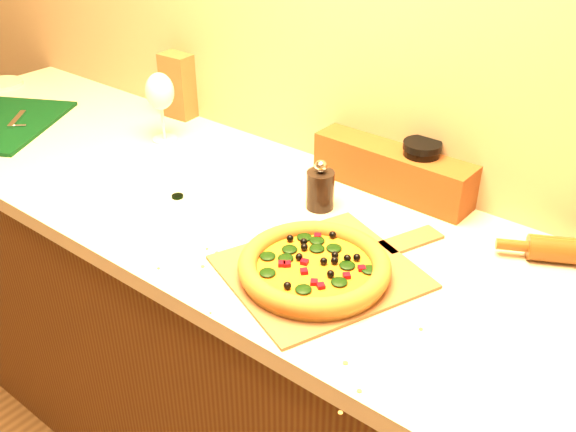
# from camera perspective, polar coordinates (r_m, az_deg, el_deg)

# --- Properties ---
(cabinet) EXTENTS (2.80, 0.65, 0.86)m
(cabinet) POSITION_cam_1_polar(r_m,az_deg,el_deg) (1.72, 0.56, -14.37)
(cabinet) COLOR #4D2610
(cabinet) RESTS_ON ground
(countertop) EXTENTS (2.84, 0.68, 0.04)m
(countertop) POSITION_cam_1_polar(r_m,az_deg,el_deg) (1.44, 0.65, -1.68)
(countertop) COLOR #C2B597
(countertop) RESTS_ON cabinet
(pizza_peel) EXTENTS (0.43, 0.51, 0.01)m
(pizza_peel) POSITION_cam_1_polar(r_m,az_deg,el_deg) (1.29, 3.40, -4.77)
(pizza_peel) COLOR brown
(pizza_peel) RESTS_ON countertop
(pizza) EXTENTS (0.30, 0.30, 0.04)m
(pizza) POSITION_cam_1_polar(r_m,az_deg,el_deg) (1.26, 2.35, -4.53)
(pizza) COLOR #AE712B
(pizza) RESTS_ON pizza_peel
(cutting_board) EXTENTS (0.44, 0.48, 0.03)m
(cutting_board) POSITION_cam_1_polar(r_m,az_deg,el_deg) (2.12, -24.11, 7.49)
(cutting_board) COLOR black
(cutting_board) RESTS_ON countertop
(bottle_cap) EXTENTS (0.03, 0.03, 0.01)m
(bottle_cap) POSITION_cam_1_polar(r_m,az_deg,el_deg) (1.57, -9.79, 1.74)
(bottle_cap) COLOR black
(bottle_cap) RESTS_ON countertop
(pepper_grinder) EXTENTS (0.06, 0.06, 0.12)m
(pepper_grinder) POSITION_cam_1_polar(r_m,az_deg,el_deg) (1.48, 2.89, 2.46)
(pepper_grinder) COLOR black
(pepper_grinder) RESTS_ON countertop
(bread_bag) EXTENTS (0.41, 0.14, 0.11)m
(bread_bag) POSITION_cam_1_polar(r_m,az_deg,el_deg) (1.59, 9.59, 4.28)
(bread_bag) COLOR #612F12
(bread_bag) RESTS_ON countertop
(wine_glass) EXTENTS (0.08, 0.08, 0.20)m
(wine_glass) POSITION_cam_1_polar(r_m,az_deg,el_deg) (1.83, -11.31, 10.65)
(wine_glass) COLOR silver
(wine_glass) RESTS_ON countertop
(paper_bag) EXTENTS (0.10, 0.08, 0.19)m
(paper_bag) POSITION_cam_1_polar(r_m,az_deg,el_deg) (2.01, -9.60, 11.39)
(paper_bag) COLOR brown
(paper_bag) RESTS_ON countertop
(dark_jar) EXTENTS (0.09, 0.09, 0.14)m
(dark_jar) POSITION_cam_1_polar(r_m,az_deg,el_deg) (1.55, 11.61, 4.04)
(dark_jar) COLOR black
(dark_jar) RESTS_ON countertop
(side_plate) EXTENTS (0.14, 0.14, 0.01)m
(side_plate) POSITION_cam_1_polar(r_m,az_deg,el_deg) (2.48, -24.12, 10.69)
(side_plate) COLOR beige
(side_plate) RESTS_ON countertop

